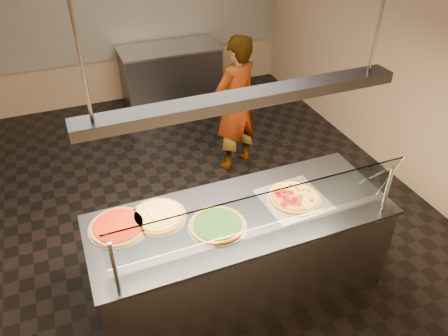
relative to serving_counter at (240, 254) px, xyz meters
name	(u,v)px	position (x,y,z in m)	size (l,w,h in m)	color
ground	(196,201)	(0.05, 1.38, -0.48)	(5.00, 6.00, 0.02)	black
wall_back	(127,4)	(0.05, 4.39, 1.03)	(5.00, 0.02, 3.00)	#9C8064
wall_right	(397,48)	(2.56, 1.38, 1.03)	(0.02, 6.00, 3.00)	#9C8064
tile_band	(129,18)	(0.05, 4.36, 0.83)	(4.90, 0.02, 1.20)	silver
serving_counter	(240,254)	(0.00, 0.00, 0.00)	(2.47, 0.94, 0.93)	#B7B7BC
sneeze_guard	(262,212)	(0.00, -0.34, 0.76)	(2.23, 0.18, 0.54)	#B7B7BC
perforated_tray	(294,199)	(0.48, 0.00, 0.47)	(0.54, 0.54, 0.01)	silver
half_pizza_pepperoni	(283,199)	(0.38, 0.00, 0.50)	(0.24, 0.43, 0.05)	brown
half_pizza_sausage	(304,194)	(0.58, 0.00, 0.49)	(0.23, 0.43, 0.04)	brown
pizza_spinach	(217,224)	(-0.24, -0.06, 0.48)	(0.47, 0.47, 0.03)	silver
pizza_cheese	(158,215)	(-0.64, 0.22, 0.48)	(0.46, 0.46, 0.03)	silver
pizza_tomato	(118,226)	(-0.95, 0.21, 0.48)	(0.47, 0.47, 0.03)	silver
pizza_spatula	(159,218)	(-0.64, 0.17, 0.49)	(0.22, 0.22, 0.02)	#B7B7BC
prep_table	(171,76)	(0.53, 3.93, 0.00)	(1.53, 0.74, 0.93)	#434349
worker	(236,105)	(0.77, 1.91, 0.39)	(0.62, 0.41, 1.71)	#2E2733
heat_lamp_housing	(245,99)	(0.00, 0.00, 1.48)	(2.30, 0.18, 0.08)	#434349
lamp_rod_left	(76,37)	(-1.00, 0.00, 2.03)	(0.02, 0.02, 1.01)	#B7B7BC
lamp_rod_right	(383,0)	(1.00, 0.00, 2.03)	(0.02, 0.02, 1.01)	#B7B7BC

